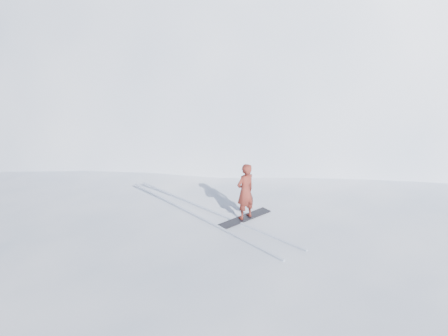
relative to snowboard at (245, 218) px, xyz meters
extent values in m
ellipsoid|color=white|center=(1.18, -0.48, -2.41)|extent=(36.00, 28.00, 4.80)
ellipsoid|color=white|center=(22.18, 22.52, -2.41)|extent=(60.00, 56.00, 56.00)
ellipsoid|color=white|center=(10.18, 16.52, -2.41)|extent=(28.00, 24.00, 18.00)
ellipsoid|color=white|center=(-1.82, 2.52, -2.41)|extent=(7.00, 6.30, 1.00)
ellipsoid|color=white|center=(7.18, 0.52, -2.41)|extent=(4.00, 3.60, 0.60)
cube|color=black|center=(0.00, 0.00, 0.00)|extent=(1.63, 0.49, 0.03)
imported|color=maroon|center=(0.00, 0.00, 0.76)|extent=(0.58, 0.42, 1.50)
cube|color=silver|center=(-0.97, 0.77, 0.01)|extent=(1.03, 5.93, 0.04)
cube|color=silver|center=(-0.48, 0.77, 0.01)|extent=(1.49, 5.84, 0.04)
camera|label=1|loc=(-6.91, -9.54, 5.89)|focal=40.00mm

